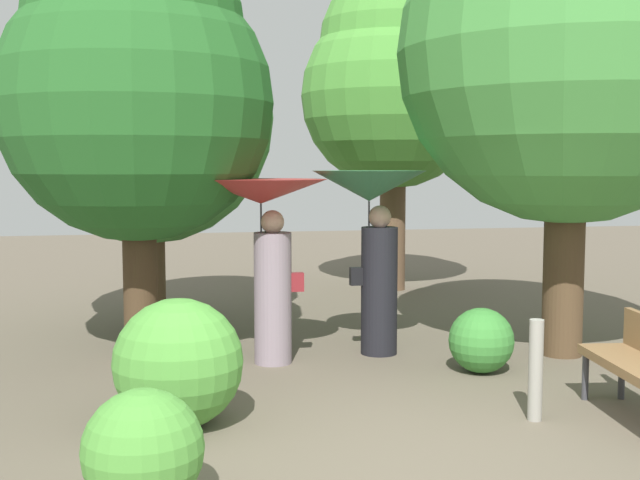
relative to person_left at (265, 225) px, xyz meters
name	(u,v)px	position (x,y,z in m)	size (l,w,h in m)	color
ground_plane	(414,457)	(0.70, -2.98, -1.49)	(40.00, 40.00, 0.00)	brown
person_left	(265,225)	(0.00, 0.00, 0.00)	(1.41, 1.41, 1.98)	gray
person_right	(372,219)	(1.23, 0.19, 0.04)	(1.27, 1.27, 2.07)	black
tree_near_left	(136,82)	(-1.32, 0.50, 1.52)	(2.97, 2.97, 4.71)	#42301E
tree_near_right	(571,25)	(3.31, -0.28, 2.14)	(3.75, 3.75, 5.74)	#4C3823
tree_mid_left	(148,100)	(-1.21, 2.17, 1.47)	(3.23, 3.23, 4.75)	brown
tree_mid_right	(394,79)	(2.81, 4.67, 2.08)	(3.13, 3.13, 5.44)	brown
bush_path_left	(481,340)	(2.12, -0.83, -1.16)	(0.67, 0.67, 0.67)	#387F33
bush_behind_bench	(143,450)	(-1.22, -3.49, -1.12)	(0.76, 0.76, 0.76)	#4C9338
bush_far_side	(178,363)	(-0.97, -1.95, -0.97)	(1.06, 1.06, 1.06)	#4C9338
path_marker_post	(536,370)	(1.95, -2.36, -1.07)	(0.12, 0.12, 0.85)	gray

